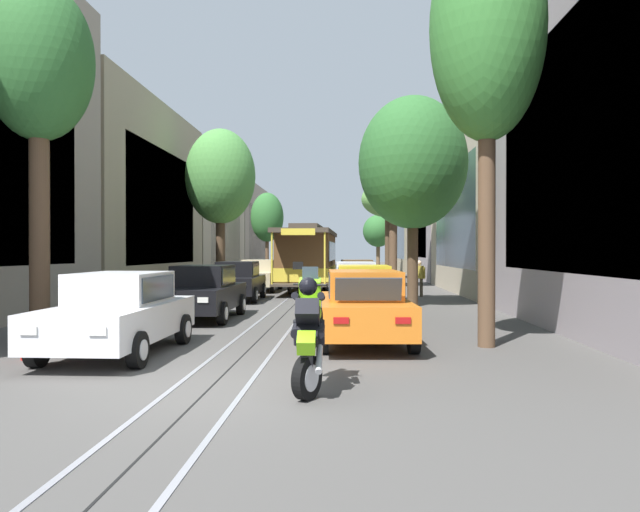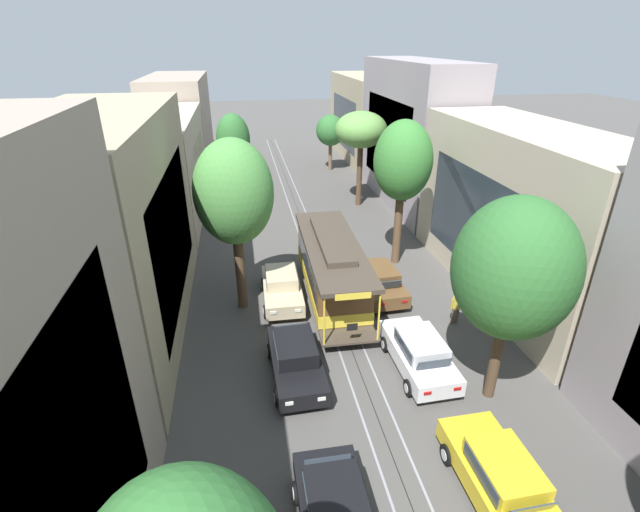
# 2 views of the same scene
# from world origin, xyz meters

# --- Properties ---
(ground_plane) EXTENTS (160.00, 160.00, 0.00)m
(ground_plane) POSITION_xyz_m (0.00, 23.63, 0.00)
(ground_plane) COLOR #4C4947
(trolley_track_rails) EXTENTS (1.14, 67.07, 0.01)m
(trolley_track_rails) POSITION_xyz_m (0.00, 27.54, 0.00)
(trolley_track_rails) COLOR gray
(trolley_track_rails) RESTS_ON ground
(building_facade_left) EXTENTS (5.58, 58.77, 10.66)m
(building_facade_left) POSITION_xyz_m (-9.65, 26.87, 4.51)
(building_facade_left) COLOR gray
(building_facade_left) RESTS_ON ground
(building_facade_right) EXTENTS (5.92, 58.77, 10.51)m
(building_facade_right) POSITION_xyz_m (9.49, 28.21, 4.65)
(building_facade_right) COLOR gray
(building_facade_right) RESTS_ON ground
(parked_car_white_near_left) EXTENTS (2.03, 4.37, 1.58)m
(parked_car_white_near_left) POSITION_xyz_m (-2.43, 2.76, 0.80)
(parked_car_white_near_left) COLOR silver
(parked_car_white_near_left) RESTS_ON ground
(parked_car_black_second_left) EXTENTS (2.01, 4.36, 1.58)m
(parked_car_black_second_left) POSITION_xyz_m (-2.26, 8.60, 0.80)
(parked_car_black_second_left) COLOR black
(parked_car_black_second_left) RESTS_ON ground
(parked_car_black_mid_left) EXTENTS (2.07, 4.39, 1.58)m
(parked_car_black_mid_left) POSITION_xyz_m (-2.49, 15.14, 0.80)
(parked_car_black_mid_left) COLOR black
(parked_car_black_mid_left) RESTS_ON ground
(parked_car_beige_fourth_left) EXTENTS (2.06, 4.39, 1.58)m
(parked_car_beige_fourth_left) POSITION_xyz_m (-2.47, 20.80, 0.80)
(parked_car_beige_fourth_left) COLOR #C1B28E
(parked_car_beige_fourth_left) RESTS_ON ground
(parked_car_orange_near_right) EXTENTS (2.14, 4.42, 1.58)m
(parked_car_orange_near_right) POSITION_xyz_m (2.34, 4.28, 0.80)
(parked_car_orange_near_right) COLOR orange
(parked_car_orange_near_right) RESTS_ON ground
(parked_car_yellow_second_right) EXTENTS (2.04, 4.38, 1.58)m
(parked_car_yellow_second_right) POSITION_xyz_m (2.46, 9.03, 0.80)
(parked_car_yellow_second_right) COLOR gold
(parked_car_yellow_second_right) RESTS_ON ground
(parked_car_white_mid_right) EXTENTS (2.08, 4.39, 1.58)m
(parked_car_white_mid_right) POSITION_xyz_m (2.28, 14.72, 0.80)
(parked_car_white_mid_right) COLOR silver
(parked_car_white_mid_right) RESTS_ON ground
(parked_car_brown_fourth_right) EXTENTS (2.12, 4.41, 1.58)m
(parked_car_brown_fourth_right) POSITION_xyz_m (2.41, 20.61, 0.80)
(parked_car_brown_fourth_right) COLOR brown
(parked_car_brown_fourth_right) RESTS_ON ground
(street_tree_kerb_left_near) EXTENTS (2.42, 2.19, 8.03)m
(street_tree_kerb_left_near) POSITION_xyz_m (-4.90, 4.39, 6.07)
(street_tree_kerb_left_near) COLOR brown
(street_tree_kerb_left_near) RESTS_ON ground
(street_tree_kerb_left_second) EXTENTS (3.51, 3.18, 8.15)m
(street_tree_kerb_left_second) POSITION_xyz_m (-4.41, 20.70, 5.71)
(street_tree_kerb_left_second) COLOR #4C3826
(street_tree_kerb_left_second) RESTS_ON ground
(street_tree_kerb_left_mid) EXTENTS (2.64, 2.48, 6.69)m
(street_tree_kerb_left_mid) POSITION_xyz_m (-4.48, 38.03, 4.69)
(street_tree_kerb_left_mid) COLOR brown
(street_tree_kerb_left_mid) RESTS_ON ground
(street_tree_kerb_right_near) EXTENTS (2.37, 2.49, 9.05)m
(street_tree_kerb_right_near) POSITION_xyz_m (4.90, 3.96, 6.57)
(street_tree_kerb_right_near) COLOR brown
(street_tree_kerb_right_near) RESTS_ON ground
(street_tree_kerb_right_second) EXTENTS (3.92, 4.01, 7.60)m
(street_tree_kerb_right_second) POSITION_xyz_m (4.34, 12.91, 5.18)
(street_tree_kerb_right_second) COLOR #4C3826
(street_tree_kerb_right_second) RESTS_ON ground
(street_tree_kerb_right_mid) EXTENTS (3.13, 3.24, 8.13)m
(street_tree_kerb_right_mid) POSITION_xyz_m (4.49, 24.07, 5.90)
(street_tree_kerb_right_mid) COLOR brown
(street_tree_kerb_right_mid) RESTS_ON ground
(street_tree_kerb_right_fourth) EXTENTS (3.85, 3.72, 7.12)m
(street_tree_kerb_right_fourth) POSITION_xyz_m (4.88, 34.34, 5.73)
(street_tree_kerb_right_fourth) COLOR #4C3826
(street_tree_kerb_right_fourth) RESTS_ON ground
(street_tree_kerb_right_far) EXTENTS (2.78, 3.03, 5.33)m
(street_tree_kerb_right_far) POSITION_xyz_m (4.72, 45.07, 3.83)
(street_tree_kerb_right_far) COLOR brown
(street_tree_kerb_right_far) RESTS_ON ground
(cable_car_trolley) EXTENTS (2.74, 9.16, 3.28)m
(cable_car_trolley) POSITION_xyz_m (-0.00, 20.83, 1.66)
(cable_car_trolley) COLOR brown
(cable_car_trolley) RESTS_ON ground
(motorcycle_with_rider) EXTENTS (0.52, 1.87, 1.77)m
(motorcycle_with_rider) POSITION_xyz_m (1.46, -0.11, 0.93)
(motorcycle_with_rider) COLOR black
(motorcycle_with_rider) RESTS_ON ground
(pedestrian_on_left_pavement) EXTENTS (0.55, 0.37, 1.60)m
(pedestrian_on_left_pavement) POSITION_xyz_m (5.12, 17.49, 0.90)
(pedestrian_on_left_pavement) COLOR #4C4233
(pedestrian_on_left_pavement) RESTS_ON ground
(fire_hydrant) EXTENTS (0.40, 0.22, 0.84)m
(fire_hydrant) POSITION_xyz_m (-3.89, 2.08, 0.42)
(fire_hydrant) COLOR red
(fire_hydrant) RESTS_ON ground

